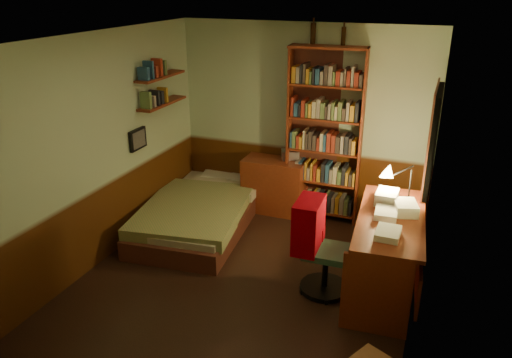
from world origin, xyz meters
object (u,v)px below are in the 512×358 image
(mini_stereo, at_px, (290,155))
(bookshelf, at_px, (324,136))
(office_chair, at_px, (326,255))
(desk, at_px, (387,254))
(desk_lamp, at_px, (411,176))
(dresser, at_px, (274,186))
(bed, at_px, (201,203))

(mini_stereo, xyz_separation_m, bookshelf, (0.48, -0.04, 0.33))
(mini_stereo, xyz_separation_m, office_chair, (0.98, -1.80, -0.40))
(desk, xyz_separation_m, office_chair, (-0.59, -0.27, 0.00))
(mini_stereo, height_order, desk_lamp, desk_lamp)
(dresser, distance_m, mini_stereo, 0.50)
(bookshelf, distance_m, desk, 1.99)
(bed, relative_size, dresser, 2.59)
(desk_lamp, bearing_deg, dresser, 158.91)
(dresser, distance_m, desk_lamp, 2.21)
(mini_stereo, bearing_deg, desk, -67.53)
(desk_lamp, relative_size, office_chair, 0.67)
(bed, xyz_separation_m, bookshelf, (1.41, 0.88, 0.83))
(dresser, distance_m, desk, 2.25)
(bed, bearing_deg, desk, -19.91)
(mini_stereo, height_order, desk, mini_stereo)
(dresser, height_order, desk_lamp, desk_lamp)
(desk, bearing_deg, dresser, 137.03)
(dresser, relative_size, desk, 0.54)
(mini_stereo, relative_size, office_chair, 0.28)
(office_chair, bearing_deg, desk_lamp, 45.49)
(bookshelf, bearing_deg, office_chair, -79.46)
(desk_lamp, bearing_deg, mini_stereo, 153.31)
(bookshelf, relative_size, desk_lamp, 4.07)
(desk, distance_m, office_chair, 0.65)
(office_chair, bearing_deg, desk, 22.31)
(dresser, bearing_deg, desk, -38.85)
(bed, relative_size, mini_stereo, 9.45)
(bed, height_order, desk_lamp, desk_lamp)
(mini_stereo, bearing_deg, bed, -158.73)
(bed, xyz_separation_m, desk, (2.51, -0.61, 0.09))
(bed, relative_size, office_chair, 2.62)
(desk, relative_size, desk_lamp, 2.78)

